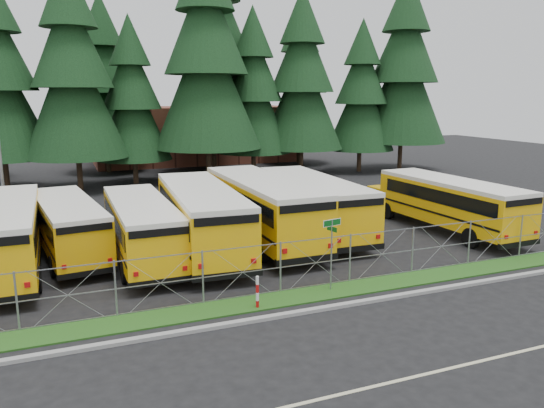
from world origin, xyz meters
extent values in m
plane|color=black|center=(0.00, 0.00, 0.00)|extent=(120.00, 120.00, 0.00)
cube|color=gray|center=(0.00, -3.10, 0.06)|extent=(50.00, 0.25, 0.12)
cube|color=#1D4B15|center=(0.00, -1.70, 0.03)|extent=(50.00, 1.40, 0.06)
cube|color=beige|center=(0.00, -8.00, 0.01)|extent=(50.00, 0.12, 0.01)
cube|color=brown|center=(6.00, 40.00, 3.00)|extent=(22.00, 10.00, 6.00)
cylinder|color=gray|center=(0.88, -1.52, 1.40)|extent=(0.06, 0.06, 2.80)
cube|color=#0B5318|center=(0.88, -1.52, 2.68)|extent=(0.79, 0.19, 0.22)
cube|color=white|center=(0.88, -1.52, 2.68)|extent=(0.83, 0.19, 0.26)
cube|color=#0B5318|center=(0.88, -1.52, 2.44)|extent=(0.14, 0.54, 0.18)
cylinder|color=#B20C0C|center=(-2.35, -2.12, 0.60)|extent=(0.11, 0.11, 1.20)
camera|label=1|loc=(-8.43, -18.52, 7.40)|focal=35.00mm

